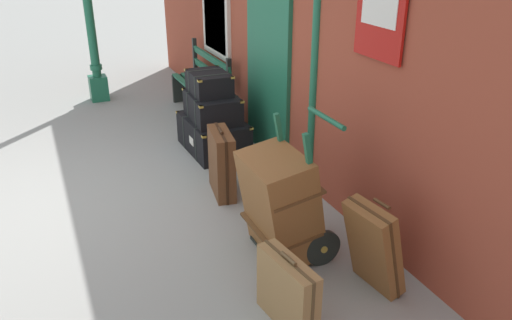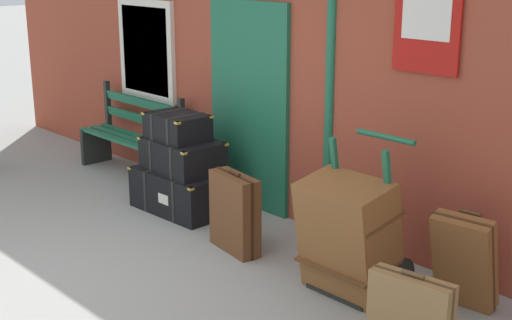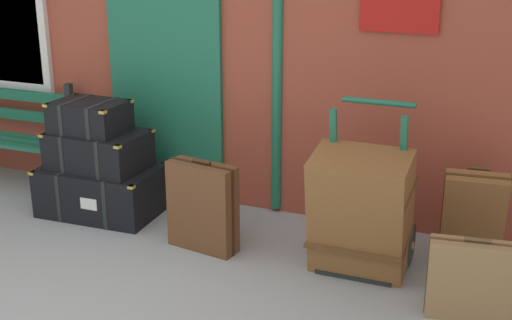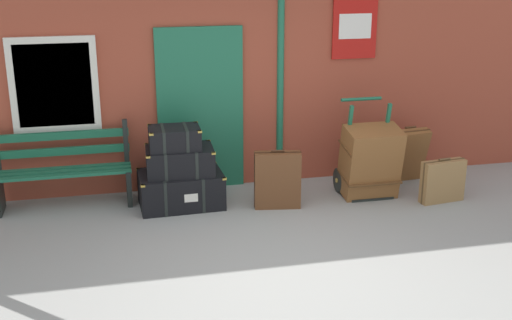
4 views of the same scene
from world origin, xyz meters
The scene contains 12 objects.
ground_plane centered at (0.00, 0.00, 0.00)m, with size 60.00×60.00×0.00m, color gray.
brick_facade centered at (-0.02, 2.60, 1.60)m, with size 10.40×0.35×3.20m.
lamp_post centered at (-3.47, 0.82, 1.13)m, with size 0.28×0.28×2.98m.
platform_bench centered at (-2.08, 2.16, 0.44)m, with size 1.60×0.43×1.01m.
steamer_trunk_base centered at (-0.71, 1.84, 0.21)m, with size 1.03×0.68×0.43m.
steamer_trunk_middle centered at (-0.71, 1.84, 0.58)m, with size 0.83×0.58×0.33m.
steamer_trunk_top centered at (-0.76, 1.83, 0.87)m, with size 0.62×0.46×0.27m.
porters_trolley centered at (1.65, 1.78, 0.27)m, with size 0.71×0.58×1.20m.
large_brown_trunk centered at (1.65, 1.61, 0.47)m, with size 0.70×0.58×0.94m.
suitcase_slate centered at (0.43, 1.53, 0.35)m, with size 0.58×0.28×0.74m.
suitcase_charcoal centered at (2.47, 1.26, 0.27)m, with size 0.58×0.23×0.57m.
suitcase_olive centered at (2.39, 2.04, 0.37)m, with size 0.47×0.38×0.76m.
Camera 1 is at (5.00, -0.10, 2.58)m, focal length 35.80 mm.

